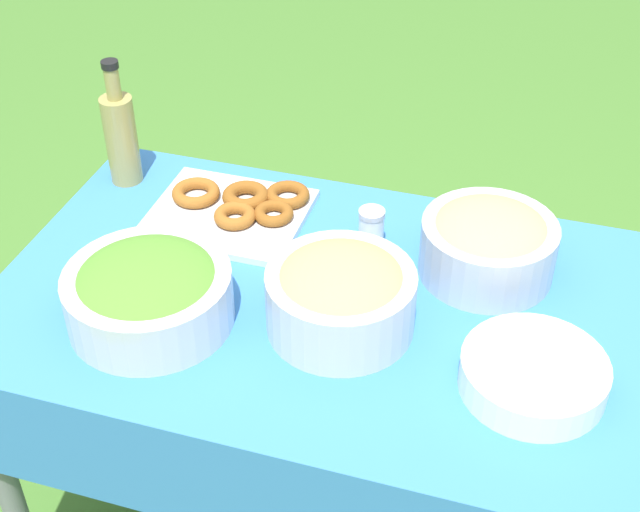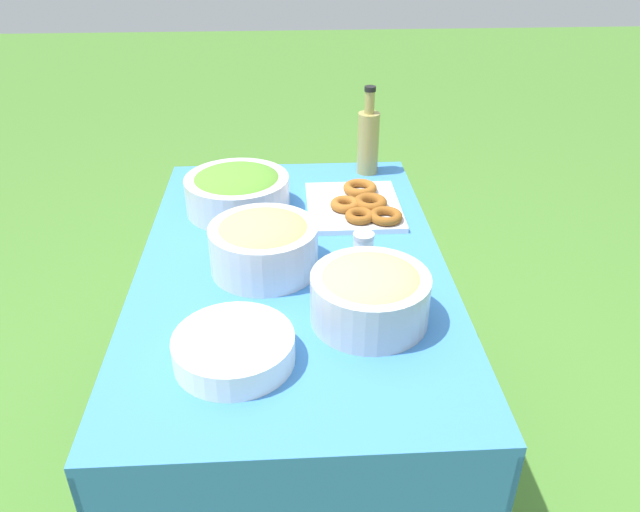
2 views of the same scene
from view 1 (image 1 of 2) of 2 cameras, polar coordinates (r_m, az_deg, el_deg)
picnic_table at (r=1.78m, az=0.81°, el=-5.45°), size 1.30×0.79×0.78m
salad_bowl at (r=1.65m, az=-10.93°, el=-2.27°), size 0.31×0.31×0.13m
pasta_bowl at (r=1.75m, az=10.73°, el=0.83°), size 0.26×0.26×0.14m
donut_platter at (r=1.92m, az=-5.44°, el=3.05°), size 0.33×0.28×0.05m
plate_stack at (r=1.55m, az=13.50°, el=-7.41°), size 0.25×0.25×0.06m
olive_oil_bottle at (r=2.03m, az=-12.63°, el=7.55°), size 0.07×0.07×0.29m
bread_bowl at (r=1.60m, az=1.33°, el=-2.50°), size 0.27×0.27×0.14m
salt_shaker at (r=1.81m, az=3.30°, el=1.76°), size 0.05×0.05×0.09m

